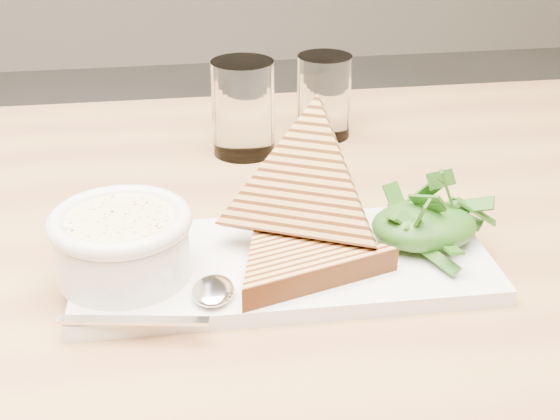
{
  "coord_description": "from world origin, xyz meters",
  "views": [
    {
      "loc": [
        0.17,
        -0.67,
        1.08
      ],
      "look_at": [
        0.26,
        -0.08,
        0.78
      ],
      "focal_mm": 50.0,
      "sensor_mm": 36.0,
      "label": 1
    }
  ],
  "objects": [
    {
      "name": "table_top",
      "position": [
        0.16,
        -0.06,
        0.71
      ],
      "size": [
        1.31,
        0.88,
        0.04
      ],
      "primitive_type": "cube",
      "rotation": [
        0.0,
        0.0,
        -0.0
      ],
      "color": "#A67B45",
      "rests_on": "ground"
    },
    {
      "name": "glass_near",
      "position": [
        0.25,
        0.17,
        0.78
      ],
      "size": [
        0.07,
        0.07,
        0.11
      ],
      "primitive_type": "cylinder",
      "color": "white",
      "rests_on": "table_top"
    },
    {
      "name": "sandwich_flat",
      "position": [
        0.27,
        -0.12,
        0.75
      ],
      "size": [
        0.21,
        0.21,
        0.02
      ],
      "primitive_type": null,
      "rotation": [
        0.0,
        0.0,
        0.3
      ],
      "color": "tan",
      "rests_on": "platter"
    },
    {
      "name": "table_leg_br",
      "position": [
        0.77,
        0.33,
        0.34
      ],
      "size": [
        0.06,
        0.06,
        0.69
      ],
      "primitive_type": "cylinder",
      "color": "#A67B45",
      "rests_on": "ground"
    },
    {
      "name": "arugula_pile",
      "position": [
        0.38,
        -0.1,
        0.77
      ],
      "size": [
        0.11,
        0.1,
        0.05
      ],
      "primitive_type": null,
      "color": "#295A17",
      "rests_on": "platter"
    },
    {
      "name": "glass_far",
      "position": [
        0.36,
        0.21,
        0.78
      ],
      "size": [
        0.07,
        0.07,
        0.1
      ],
      "primitive_type": "cylinder",
      "color": "white",
      "rests_on": "table_top"
    },
    {
      "name": "salad_base",
      "position": [
        0.38,
        -0.1,
        0.76
      ],
      "size": [
        0.09,
        0.07,
        0.04
      ],
      "primitive_type": "ellipsoid",
      "color": "#1C4513",
      "rests_on": "platter"
    },
    {
      "name": "spoon_handle",
      "position": [
        0.13,
        -0.18,
        0.74
      ],
      "size": [
        0.11,
        0.03,
        0.0
      ],
      "primitive_type": "cube",
      "rotation": [
        0.0,
        0.0,
        -0.17
      ],
      "color": "silver",
      "rests_on": "platter"
    },
    {
      "name": "spoon_bowl",
      "position": [
        0.19,
        -0.15,
        0.75
      ],
      "size": [
        0.04,
        0.05,
        0.01
      ],
      "primitive_type": "ellipsoid",
      "rotation": [
        0.0,
        0.0,
        -0.17
      ],
      "color": "silver",
      "rests_on": "platter"
    },
    {
      "name": "platter",
      "position": [
        0.26,
        -0.1,
        0.73
      ],
      "size": [
        0.36,
        0.17,
        0.01
      ],
      "primitive_type": "cube",
      "rotation": [
        0.0,
        0.0,
        -0.02
      ],
      "color": "white",
      "rests_on": "table_top"
    },
    {
      "name": "soup",
      "position": [
        0.12,
        -0.11,
        0.79
      ],
      "size": [
        0.09,
        0.09,
        0.01
      ],
      "primitive_type": "cylinder",
      "color": "beige",
      "rests_on": "soup_bowl"
    },
    {
      "name": "soup_bowl",
      "position": [
        0.12,
        -0.11,
        0.76
      ],
      "size": [
        0.11,
        0.11,
        0.04
      ],
      "primitive_type": "cylinder",
      "color": "white",
      "rests_on": "platter"
    },
    {
      "name": "sandwich_lean",
      "position": [
        0.28,
        -0.08,
        0.79
      ],
      "size": [
        0.22,
        0.22,
        0.19
      ],
      "primitive_type": null,
      "rotation": [
        0.98,
        0.0,
        -0.46
      ],
      "color": "tan",
      "rests_on": "sandwich_flat"
    },
    {
      "name": "bowl_rim",
      "position": [
        0.12,
        -0.11,
        0.79
      ],
      "size": [
        0.12,
        0.12,
        0.01
      ],
      "primitive_type": "torus",
      "color": "white",
      "rests_on": "soup_bowl"
    }
  ]
}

